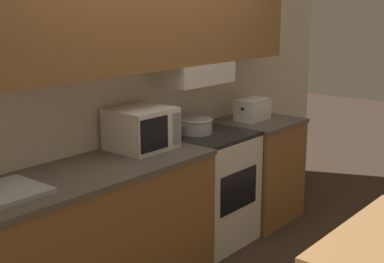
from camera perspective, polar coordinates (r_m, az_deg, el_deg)
The scene contains 8 objects.
ground_plane at distance 4.26m, azimuth -6.49°, elevation -12.88°, with size 16.00×16.00×0.00m, color #3D2D23.
wall_back at distance 3.81m, azimuth -6.24°, elevation 7.54°, with size 5.57×0.38×2.55m.
lower_counter_main at distance 3.45m, azimuth -11.21°, elevation -11.31°, with size 1.83×0.65×0.90m.
lower_counter_right_stub at distance 4.81m, azimuth 6.83°, elevation -4.00°, with size 0.68×0.65×0.90m.
stove_range at distance 4.29m, azimuth 1.68°, elevation -6.07°, with size 0.67×0.60×0.90m.
cooking_pot at distance 4.15m, azimuth 0.43°, elevation 0.64°, with size 0.34×0.26×0.12m.
microwave at distance 3.71m, azimuth -5.42°, elevation 0.32°, with size 0.41×0.38×0.29m.
toaster at distance 4.67m, azimuth 6.48°, elevation 2.37°, with size 0.32×0.19×0.19m.
Camera 1 is at (-2.63, -2.78, 1.87)m, focal length 50.00 mm.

